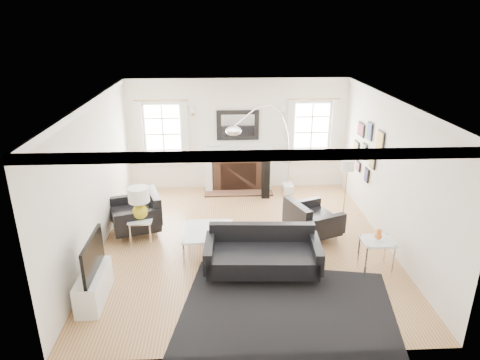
{
  "coord_description": "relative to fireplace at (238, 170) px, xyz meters",
  "views": [
    {
      "loc": [
        -0.46,
        -7.41,
        4.16
      ],
      "look_at": [
        -0.08,
        0.3,
        1.21
      ],
      "focal_mm": 32.0,
      "sensor_mm": 36.0,
      "label": 1
    }
  ],
  "objects": [
    {
      "name": "mantel_mirror",
      "position": [
        0.0,
        0.16,
        1.11
      ],
      "size": [
        1.05,
        0.07,
        0.75
      ],
      "color": "black",
      "rests_on": "back_wall"
    },
    {
      "name": "right_wall",
      "position": [
        2.75,
        -2.79,
        0.86
      ],
      "size": [
        0.04,
        6.0,
        2.8
      ],
      "primitive_type": "cube",
      "color": "white",
      "rests_on": "floor"
    },
    {
      "name": "sofa",
      "position": [
        0.24,
        -3.81,
        -0.2
      ],
      "size": [
        2.0,
        1.0,
        0.64
      ],
      "color": "black",
      "rests_on": "floor"
    },
    {
      "name": "window_left",
      "position": [
        -1.85,
        0.16,
        0.92
      ],
      "size": [
        1.24,
        0.15,
        1.62
      ],
      "color": "white",
      "rests_on": "back_wall"
    },
    {
      "name": "arc_floor_lamp",
      "position": [
        0.54,
        -0.82,
        0.77
      ],
      "size": [
        1.71,
        1.58,
        2.42
      ],
      "color": "white",
      "rests_on": "floor"
    },
    {
      "name": "floor",
      "position": [
        0.0,
        -2.79,
        -0.54
      ],
      "size": [
        6.0,
        6.0,
        0.0
      ],
      "primitive_type": "plane",
      "color": "olive",
      "rests_on": "ground"
    },
    {
      "name": "side_table_left",
      "position": [
        -2.01,
        -2.64,
        -0.14
      ],
      "size": [
        0.46,
        0.46,
        0.5
      ],
      "color": "silver",
      "rests_on": "floor"
    },
    {
      "name": "nesting_table",
      "position": [
        2.2,
        -3.9,
        -0.05
      ],
      "size": [
        0.55,
        0.47,
        0.61
      ],
      "color": "silver",
      "rests_on": "floor"
    },
    {
      "name": "crown_molding",
      "position": [
        0.0,
        -2.79,
        2.2
      ],
      "size": [
        5.5,
        6.0,
        0.12
      ],
      "primitive_type": "cube",
      "color": "white",
      "rests_on": "back_wall"
    },
    {
      "name": "tv_unit",
      "position": [
        -2.44,
        -4.49,
        -0.21
      ],
      "size": [
        0.35,
        1.0,
        1.09
      ],
      "color": "white",
      "rests_on": "floor"
    },
    {
      "name": "ceiling",
      "position": [
        0.0,
        -2.79,
        2.26
      ],
      "size": [
        5.5,
        6.0,
        0.02
      ],
      "primitive_type": "cube",
      "color": "white",
      "rests_on": "back_wall"
    },
    {
      "name": "armchair_left",
      "position": [
        -2.13,
        -2.21,
        -0.16
      ],
      "size": [
        1.17,
        1.25,
        0.69
      ],
      "color": "black",
      "rests_on": "floor"
    },
    {
      "name": "fireplace",
      "position": [
        0.0,
        0.0,
        0.0
      ],
      "size": [
        1.7,
        0.69,
        1.11
      ],
      "color": "white",
      "rests_on": "floor"
    },
    {
      "name": "left_wall",
      "position": [
        -2.75,
        -2.79,
        0.86
      ],
      "size": [
        0.04,
        6.0,
        2.8
      ],
      "primitive_type": "cube",
      "color": "white",
      "rests_on": "floor"
    },
    {
      "name": "speaker_tower",
      "position": [
        0.64,
        -0.54,
        -0.06
      ],
      "size": [
        0.2,
        0.2,
        0.97
      ],
      "primitive_type": "cube",
      "rotation": [
        0.0,
        0.0,
        -0.02
      ],
      "color": "black",
      "rests_on": "floor"
    },
    {
      "name": "gallery_wall",
      "position": [
        2.72,
        -1.5,
        0.99
      ],
      "size": [
        0.04,
        1.73,
        1.29
      ],
      "color": "black",
      "rests_on": "right_wall"
    },
    {
      "name": "orange_vase",
      "position": [
        2.2,
        -3.9,
        0.17
      ],
      "size": [
        0.12,
        0.12,
        0.19
      ],
      "color": "orange",
      "rests_on": "nesting_table"
    },
    {
      "name": "coffee_table",
      "position": [
        -0.71,
        -3.05,
        -0.15
      ],
      "size": [
        0.95,
        0.95,
        0.42
      ],
      "color": "silver",
      "rests_on": "floor"
    },
    {
      "name": "back_wall",
      "position": [
        0.0,
        0.21,
        0.86
      ],
      "size": [
        5.5,
        0.04,
        2.8
      ],
      "primitive_type": "cube",
      "color": "white",
      "rests_on": "floor"
    },
    {
      "name": "area_rug",
      "position": [
        0.5,
        -5.04,
        -0.54
      ],
      "size": [
        3.59,
        3.16,
        0.01
      ],
      "primitive_type": "cube",
      "rotation": [
        0.0,
        0.0,
        -0.18
      ],
      "color": "black",
      "rests_on": "floor"
    },
    {
      "name": "gourd_lamp",
      "position": [
        -2.01,
        -2.64,
        0.33
      ],
      "size": [
        0.4,
        0.4,
        0.65
      ],
      "color": "#B5A216",
      "rests_on": "side_table_left"
    },
    {
      "name": "armchair_right",
      "position": [
        1.32,
        -2.63,
        -0.17
      ],
      "size": [
        1.16,
        1.23,
        0.66
      ],
      "color": "black",
      "rests_on": "floor"
    },
    {
      "name": "window_right",
      "position": [
        1.85,
        0.16,
        0.92
      ],
      "size": [
        1.24,
        0.15,
        1.62
      ],
      "color": "white",
      "rests_on": "back_wall"
    },
    {
      "name": "stick_floor_lamp",
      "position": [
        2.2,
        -1.9,
        0.67
      ],
      "size": [
        0.28,
        0.28,
        1.4
      ],
      "color": "#A37938",
      "rests_on": "floor"
    },
    {
      "name": "front_wall",
      "position": [
        0.0,
        -5.79,
        0.86
      ],
      "size": [
        5.5,
        0.04,
        2.8
      ],
      "primitive_type": "cube",
      "color": "white",
      "rests_on": "floor"
    }
  ]
}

